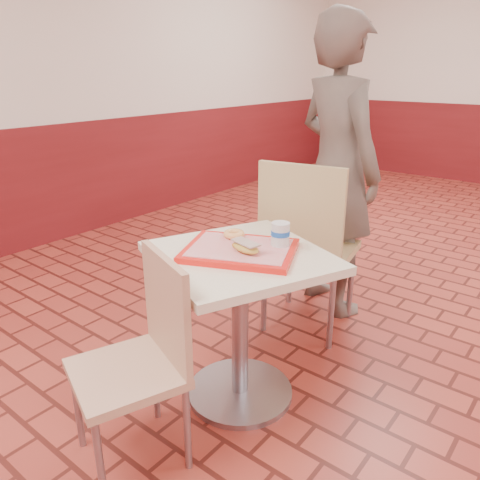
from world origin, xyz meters
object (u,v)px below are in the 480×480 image
Objects in this scene: main_table at (240,303)px; customer at (337,170)px; serving_tray at (240,250)px; paper_cup at (280,234)px; ring_donut at (234,234)px; chair_main_front at (143,352)px; long_john_donut at (245,247)px; chair_main_back at (307,240)px.

main_table is 0.41× the size of customer.
customer is at bearing 96.52° from serving_tray.
customer is 17.77× the size of paper_cup.
paper_cup is (0.21, 0.05, 0.04)m from ring_donut.
chair_main_front is at bearing -98.26° from serving_tray.
chair_main_front is 8.33× the size of paper_cup.
ring_donut is (-0.03, 0.57, 0.30)m from chair_main_front.
ring_donut is 0.61× the size of long_john_donut.
chair_main_back reaches higher than chair_main_front.
main_table is 7.25× the size of paper_cup.
main_table is 0.25m from serving_tray.
main_table is at bearing -39.05° from ring_donut.
chair_main_front reaches higher than ring_donut.
customer is at bearing 98.84° from long_john_donut.
serving_tray is 0.07m from long_john_donut.
serving_tray is at bearing 102.23° from chair_main_front.
long_john_donut is (0.05, -0.03, 0.04)m from serving_tray.
long_john_donut is at bearing 88.99° from chair_main_back.
chair_main_front is 8.72× the size of ring_donut.
chair_main_front reaches higher than long_john_donut.
customer is 3.88× the size of serving_tray.
chair_main_front is at bearing -104.55° from long_john_donut.
paper_cup is at bearing 47.22° from main_table.
long_john_donut reaches higher than serving_tray.
main_table is 0.69m from chair_main_back.
paper_cup is (0.12, 0.13, 0.31)m from main_table.
chair_main_front is 0.47× the size of customer.
chair_main_back is at bearing 96.39° from main_table.
serving_tray is (0.00, 0.00, 0.25)m from main_table.
chair_main_back is 10.61× the size of ring_donut.
serving_tray is 4.58× the size of paper_cup.
long_john_donut is at bearing -29.61° from main_table.
paper_cup reaches higher than serving_tray.
long_john_donut is (0.15, -0.11, 0.01)m from ring_donut.
ring_donut is (-0.10, 0.08, 0.28)m from main_table.
chair_main_back is at bearing 109.13° from paper_cup.
ring_donut is at bearing 114.16° from customer.
main_table is at bearing 150.39° from long_john_donut.
customer is (-0.05, 1.57, 0.42)m from chair_main_front.
ring_donut reaches higher than serving_tray.
chair_main_back is 0.75m from long_john_donut.
ring_donut is (-0.10, 0.08, 0.03)m from serving_tray.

